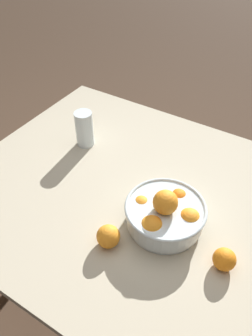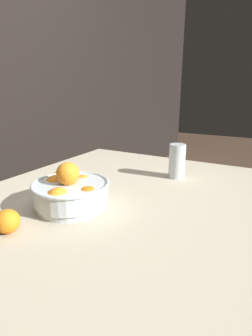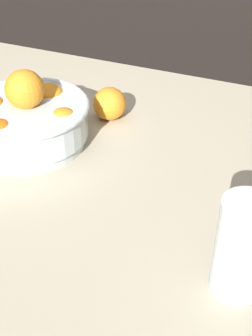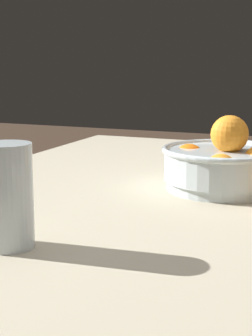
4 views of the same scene
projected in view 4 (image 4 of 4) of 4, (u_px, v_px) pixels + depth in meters
dining_table at (177, 222)px, 1.15m from camera, size 1.46×1.05×0.70m
fruit_bowl at (225, 164)px, 1.17m from camera, size 0.26×0.26×0.16m
juice_glass at (8, 202)px, 0.81m from camera, size 0.07×0.07×0.15m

